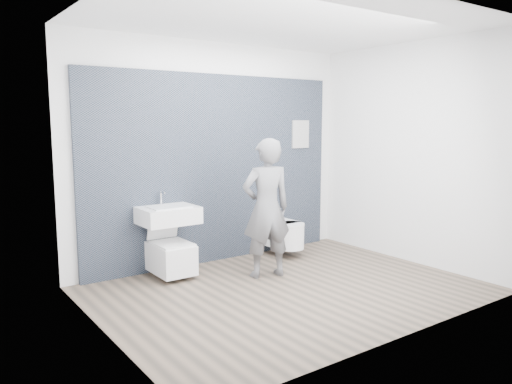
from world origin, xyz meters
TOP-DOWN VIEW (x-y plane):
  - ground at (0.00, 0.00)m, footprint 4.00×4.00m
  - room_shell at (0.00, 0.00)m, footprint 4.00×4.00m
  - tile_wall at (0.00, 1.47)m, footprint 3.60×0.06m
  - washbasin at (-0.83, 1.19)m, footprint 0.65×0.49m
  - toilet_square at (-0.83, 1.15)m, footprint 0.40×0.59m
  - toilet_rounded at (0.85, 1.12)m, footprint 0.38×0.64m
  - info_placard at (1.37, 1.43)m, footprint 0.29×0.03m
  - visitor at (0.10, 0.53)m, footprint 0.66×0.51m

SIDE VIEW (x-z plane):
  - ground at x=0.00m, z-range 0.00..0.00m
  - tile_wall at x=0.00m, z-range -1.20..1.20m
  - info_placard at x=1.37m, z-range -0.20..0.20m
  - toilet_square at x=-0.83m, z-range -0.14..0.64m
  - toilet_rounded at x=0.85m, z-range 0.12..0.46m
  - washbasin at x=-0.83m, z-range 0.49..0.98m
  - visitor at x=0.10m, z-range 0.00..1.62m
  - room_shell at x=0.00m, z-range -0.26..3.74m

